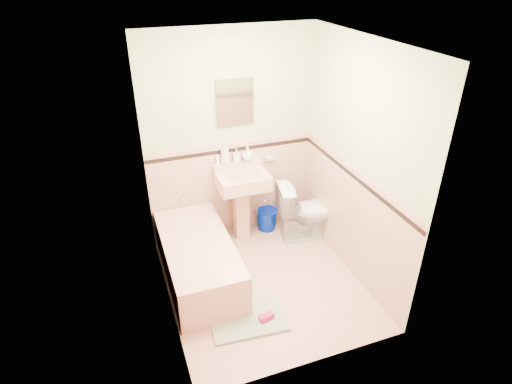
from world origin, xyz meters
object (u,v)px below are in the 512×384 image
object	(u,v)px
soap_bottle_mid	(236,156)
bucket	(267,219)
sink	(243,207)
shoe	(267,317)
bathtub	(199,261)
soap_bottle_right	(248,154)
toilet	(307,211)
medicine_cabinet	(235,102)
soap_bottle_left	(225,153)

from	to	relation	value
soap_bottle_mid	bucket	size ratio (longest dim) A/B	0.60
sink	bucket	bearing A→B (deg)	17.61
bucket	shoe	size ratio (longest dim) A/B	1.92
bathtub	soap_bottle_right	bearing A→B (deg)	41.21
bathtub	bucket	bearing A→B (deg)	31.77
soap_bottle_right	bucket	xyz separation A→B (m)	(0.23, -0.07, -0.93)
bathtub	soap_bottle_mid	xyz separation A→B (m)	(0.67, 0.71, 0.84)
soap_bottle_right	bucket	bearing A→B (deg)	-15.87
soap_bottle_right	toilet	world-z (taller)	soap_bottle_right
soap_bottle_mid	bucket	distance (m)	1.00
bucket	toilet	bearing A→B (deg)	-39.82
medicine_cabinet	shoe	size ratio (longest dim) A/B	3.42
soap_bottle_mid	toilet	distance (m)	1.10
bucket	soap_bottle_mid	bearing A→B (deg)	169.91
medicine_cabinet	soap_bottle_right	world-z (taller)	medicine_cabinet
medicine_cabinet	soap_bottle_left	xyz separation A→B (m)	(-0.15, -0.03, -0.58)
bathtub	toilet	world-z (taller)	toilet
toilet	bathtub	bearing A→B (deg)	111.87
toilet	sink	bearing A→B (deg)	83.63
medicine_cabinet	bucket	xyz separation A→B (m)	(0.36, -0.10, -1.56)
soap_bottle_right	soap_bottle_left	bearing A→B (deg)	180.00
medicine_cabinet	soap_bottle_right	bearing A→B (deg)	-12.93
medicine_cabinet	bucket	world-z (taller)	medicine_cabinet
soap_bottle_right	bathtub	bearing A→B (deg)	-138.79
sink	shoe	bearing A→B (deg)	-99.15
bathtub	soap_bottle_right	world-z (taller)	soap_bottle_right
sink	toilet	xyz separation A→B (m)	(0.76, -0.22, -0.09)
soap_bottle_mid	soap_bottle_left	bearing A→B (deg)	180.00
medicine_cabinet	soap_bottle_left	bearing A→B (deg)	-168.35
medicine_cabinet	sink	bearing A→B (deg)	-90.00
soap_bottle_right	bucket	world-z (taller)	soap_bottle_right
soap_bottle_right	shoe	bearing A→B (deg)	-102.73
toilet	shoe	distance (m)	1.56
soap_bottle_right	soap_bottle_mid	bearing A→B (deg)	180.00
soap_bottle_left	soap_bottle_right	size ratio (longest dim) A/B	1.58
toilet	shoe	world-z (taller)	toilet
shoe	sink	bearing A→B (deg)	69.00
sink	soap_bottle_right	size ratio (longest dim) A/B	5.27
bathtub	sink	bearing A→B (deg)	37.93
bathtub	sink	xyz separation A→B (m)	(0.68, 0.53, 0.23)
bucket	shoe	distance (m)	1.61
soap_bottle_mid	soap_bottle_right	world-z (taller)	soap_bottle_right
medicine_cabinet	soap_bottle_right	xyz separation A→B (m)	(0.13, -0.03, -0.64)
shoe	toilet	bearing A→B (deg)	38.14
soap_bottle_mid	shoe	world-z (taller)	soap_bottle_mid
bathtub	bucket	size ratio (longest dim) A/B	5.43
soap_bottle_left	bucket	bearing A→B (deg)	-7.37
soap_bottle_left	medicine_cabinet	bearing A→B (deg)	11.65
bathtub	toilet	bearing A→B (deg)	12.31
bucket	bathtub	bearing A→B (deg)	-148.23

